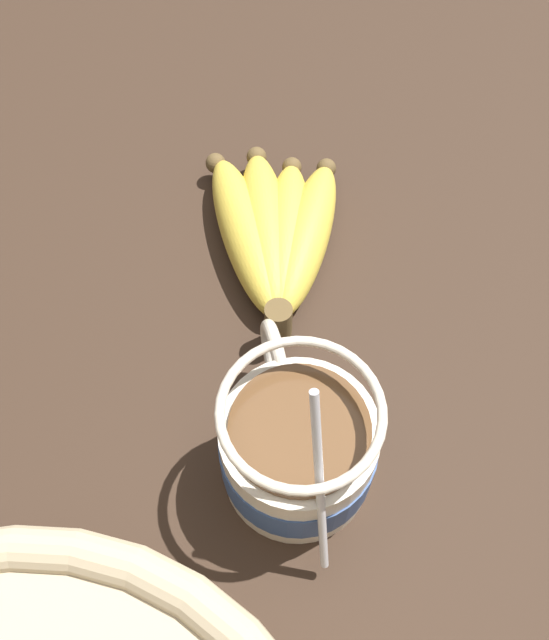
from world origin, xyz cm
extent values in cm
cube|color=#332319|center=(0.00, 0.00, 1.71)|extent=(113.67, 113.67, 3.42)
cylinder|color=beige|center=(-6.02, -0.30, 7.00)|extent=(9.68, 9.68, 7.16)
cylinder|color=navy|center=(-6.02, -0.30, 6.82)|extent=(9.88, 9.88, 3.40)
torus|color=beige|center=(-0.25, -0.30, 8.27)|extent=(5.56, 0.90, 5.56)
cylinder|color=brown|center=(-6.02, -0.30, 10.68)|extent=(8.48, 8.48, 0.40)
torus|color=beige|center=(-6.02, -0.30, 13.12)|extent=(9.68, 9.68, 0.60)
cylinder|color=silver|center=(-10.18, -0.30, 11.97)|extent=(5.39, 0.50, 14.27)
ellipsoid|color=silver|center=(-7.72, -0.30, 4.92)|extent=(3.00, 2.00, 0.80)
cylinder|color=brown|center=(4.10, -1.25, 6.26)|extent=(2.00, 2.00, 3.00)
ellipsoid|color=gold|center=(11.66, -5.33, 5.26)|extent=(15.10, 10.44, 3.68)
sphere|color=brown|center=(18.34, -8.93, 5.26)|extent=(1.65, 1.65, 1.65)
ellipsoid|color=gold|center=(12.12, -3.86, 5.25)|extent=(15.26, 8.07, 3.65)
sphere|color=brown|center=(19.18, -6.15, 5.25)|extent=(1.64, 1.64, 1.64)
ellipsoid|color=gold|center=(13.02, -2.45, 5.32)|extent=(16.35, 5.90, 3.80)
sphere|color=brown|center=(20.94, -3.52, 5.32)|extent=(1.71, 1.71, 1.71)
ellipsoid|color=gold|center=(13.10, -0.83, 5.30)|extent=(16.17, 4.50, 3.76)
sphere|color=brown|center=(21.09, -0.46, 5.30)|extent=(1.69, 1.69, 1.69)
camera|label=1|loc=(-21.62, 5.33, 49.53)|focal=40.00mm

